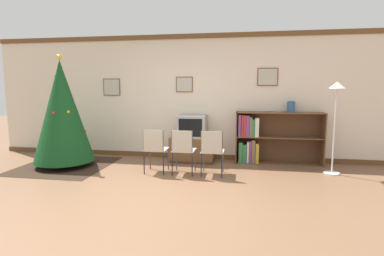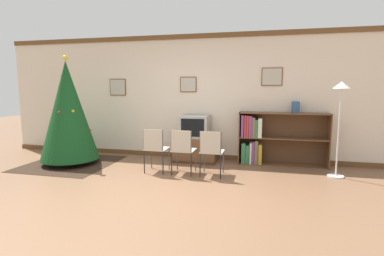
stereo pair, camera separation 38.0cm
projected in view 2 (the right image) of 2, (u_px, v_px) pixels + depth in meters
name	position (u px, v px, depth m)	size (l,w,h in m)	color
ground_plane	(143.00, 198.00, 4.28)	(24.00, 24.00, 0.00)	brown
wall_back	(188.00, 97.00, 6.61)	(8.88, 0.11, 2.70)	silver
area_rug	(71.00, 163.00, 6.20)	(1.71, 1.76, 0.01)	#332319
christmas_tree	(68.00, 111.00, 6.05)	(1.15, 1.15, 2.19)	maroon
tv_console	(195.00, 149.00, 6.38)	(0.91, 0.54, 0.52)	#4C311E
television	(195.00, 126.00, 6.31)	(0.59, 0.53, 0.47)	#9E9E99
folding_chair_left	(155.00, 147.00, 5.49)	(0.40, 0.40, 0.82)	#BCB29E
folding_chair_center	(183.00, 149.00, 5.37)	(0.40, 0.40, 0.82)	#BCB29E
folding_chair_right	(211.00, 150.00, 5.24)	(0.40, 0.40, 0.82)	#BCB29E
bookshelf	(266.00, 139.00, 6.10)	(1.75, 0.36, 1.07)	brown
vase	(296.00, 107.00, 5.93)	(0.16, 0.16, 0.23)	#335684
standing_lamp	(340.00, 104.00, 5.11)	(0.28, 0.28, 1.67)	silver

